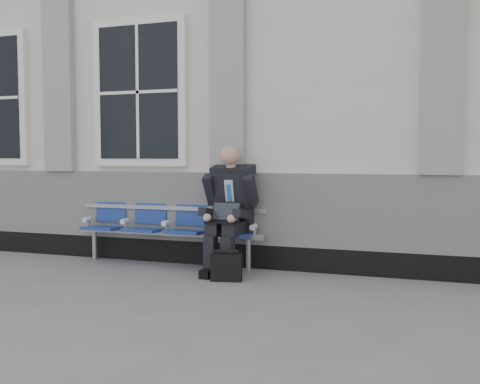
% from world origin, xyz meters
% --- Properties ---
extents(ground, '(70.00, 70.00, 0.00)m').
position_xyz_m(ground, '(0.00, 0.00, 0.00)').
color(ground, slate).
rests_on(ground, ground).
extents(station_building, '(14.40, 4.40, 4.49)m').
position_xyz_m(station_building, '(-0.02, 3.47, 2.22)').
color(station_building, silver).
rests_on(station_building, ground).
extents(bench, '(2.60, 0.47, 0.91)m').
position_xyz_m(bench, '(0.82, 1.32, 0.55)').
color(bench, '#9EA0A3').
rests_on(bench, ground).
extents(businessman, '(0.65, 0.87, 1.53)m').
position_xyz_m(businessman, '(1.71, 1.18, 0.82)').
color(businessman, black).
rests_on(businessman, ground).
extents(briefcase, '(0.37, 0.22, 0.36)m').
position_xyz_m(briefcase, '(1.85, 0.70, 0.16)').
color(briefcase, black).
rests_on(briefcase, ground).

